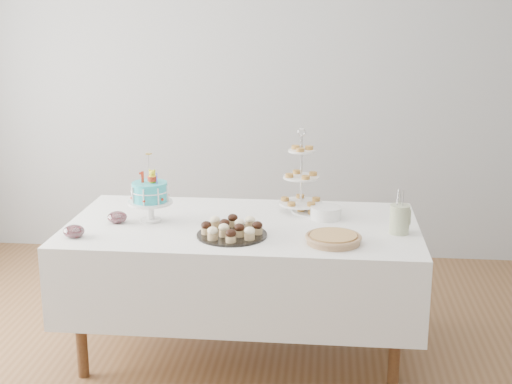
# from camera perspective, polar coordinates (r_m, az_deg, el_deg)

# --- Properties ---
(floor) EXTENTS (5.00, 5.00, 0.00)m
(floor) POSITION_cam_1_polar(r_m,az_deg,el_deg) (3.95, -1.57, -14.59)
(floor) COLOR brown
(floor) RESTS_ON ground
(walls) EXTENTS (5.04, 4.04, 2.70)m
(walls) POSITION_cam_1_polar(r_m,az_deg,el_deg) (3.49, -1.73, 5.09)
(walls) COLOR #A4A7A9
(walls) RESTS_ON floor
(table) EXTENTS (1.92, 1.02, 0.77)m
(table) POSITION_cam_1_polar(r_m,az_deg,el_deg) (3.99, -1.07, -5.66)
(table) COLOR white
(table) RESTS_ON floor
(birthday_cake) EXTENTS (0.25, 0.25, 0.38)m
(birthday_cake) POSITION_cam_1_polar(r_m,az_deg,el_deg) (3.98, -8.46, -0.90)
(birthday_cake) COLOR white
(birthday_cake) RESTS_ON table
(cupcake_tray) EXTENTS (0.37, 0.37, 0.08)m
(cupcake_tray) POSITION_cam_1_polar(r_m,az_deg,el_deg) (3.70, -1.95, -2.94)
(cupcake_tray) COLOR black
(cupcake_tray) RESTS_ON table
(pie) EXTENTS (0.29, 0.29, 0.05)m
(pie) POSITION_cam_1_polar(r_m,az_deg,el_deg) (3.62, 6.21, -3.70)
(pie) COLOR tan
(pie) RESTS_ON table
(tiered_stand) EXTENTS (0.25, 0.25, 0.49)m
(tiered_stand) POSITION_cam_1_polar(r_m,az_deg,el_deg) (4.09, 3.63, 1.15)
(tiered_stand) COLOR silver
(tiered_stand) RESTS_ON table
(plate_stack) EXTENTS (0.18, 0.18, 0.07)m
(plate_stack) POSITION_cam_1_polar(r_m,az_deg,el_deg) (4.02, 5.61, -1.65)
(plate_stack) COLOR white
(plate_stack) RESTS_ON table
(pastry_plate) EXTENTS (0.24, 0.24, 0.04)m
(pastry_plate) POSITION_cam_1_polar(r_m,az_deg,el_deg) (4.13, 4.55, -1.43)
(pastry_plate) COLOR white
(pastry_plate) RESTS_ON table
(jam_bowl_a) EXTENTS (0.11, 0.11, 0.07)m
(jam_bowl_a) POSITION_cam_1_polar(r_m,az_deg,el_deg) (3.81, -14.36, -3.07)
(jam_bowl_a) COLOR silver
(jam_bowl_a) RESTS_ON table
(jam_bowl_b) EXTENTS (0.11, 0.11, 0.06)m
(jam_bowl_b) POSITION_cam_1_polar(r_m,az_deg,el_deg) (4.00, -11.04, -2.01)
(jam_bowl_b) COLOR silver
(jam_bowl_b) RESTS_ON table
(utensil_pitcher) EXTENTS (0.11, 0.10, 0.23)m
(utensil_pitcher) POSITION_cam_1_polar(r_m,az_deg,el_deg) (3.81, 11.42, -2.05)
(utensil_pitcher) COLOR beige
(utensil_pitcher) RESTS_ON table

